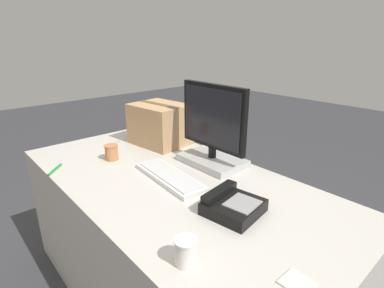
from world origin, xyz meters
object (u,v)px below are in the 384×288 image
at_px(pen_marker, 55,169).
at_px(sticky_note_pad, 297,283).
at_px(monitor, 212,134).
at_px(cardboard_box, 160,124).
at_px(paper_cup_left, 111,152).
at_px(keyboard, 170,176).
at_px(desk_phone, 233,205).
at_px(spoon, 116,143).
at_px(paper_cup_right, 186,252).

height_order(pen_marker, sticky_note_pad, pen_marker).
distance_m(monitor, cardboard_box, 0.47).
bearing_deg(paper_cup_left, sticky_note_pad, -1.95).
xyz_separation_m(pen_marker, sticky_note_pad, (1.26, 0.26, -0.00)).
distance_m(monitor, pen_marker, 0.86).
distance_m(keyboard, desk_phone, 0.41).
bearing_deg(cardboard_box, monitor, 1.65).
distance_m(paper_cup_left, sticky_note_pad, 1.20).
relative_size(pen_marker, sticky_note_pad, 1.31).
relative_size(keyboard, cardboard_box, 1.20).
distance_m(monitor, keyboard, 0.34).
bearing_deg(spoon, sticky_note_pad, -128.14).
relative_size(monitor, spoon, 3.41).
relative_size(desk_phone, paper_cup_right, 2.62).
distance_m(keyboard, cardboard_box, 0.56).
distance_m(paper_cup_right, spoon, 1.23).
bearing_deg(paper_cup_right, keyboard, 147.34).
distance_m(paper_cup_left, spoon, 0.29).
bearing_deg(desk_phone, paper_cup_left, 178.53).
distance_m(spoon, sticky_note_pad, 1.46).
relative_size(paper_cup_left, spoon, 0.69).
xyz_separation_m(keyboard, spoon, (-0.66, 0.06, -0.01)).
distance_m(keyboard, paper_cup_left, 0.43).
xyz_separation_m(desk_phone, pen_marker, (-0.89, -0.40, -0.03)).
xyz_separation_m(paper_cup_right, pen_marker, (-0.99, -0.07, -0.04)).
relative_size(desk_phone, paper_cup_left, 2.63).
bearing_deg(paper_cup_left, spoon, 147.99).
distance_m(keyboard, pen_marker, 0.63).
height_order(paper_cup_left, spoon, paper_cup_left).
distance_m(paper_cup_left, pen_marker, 0.31).
distance_m(paper_cup_right, sticky_note_pad, 0.33).
relative_size(spoon, cardboard_box, 0.34).
bearing_deg(keyboard, paper_cup_right, -27.88).
height_order(desk_phone, paper_cup_right, paper_cup_right).
height_order(cardboard_box, sticky_note_pad, cardboard_box).
bearing_deg(pen_marker, paper_cup_left, 122.02).
relative_size(paper_cup_right, cardboard_box, 0.24).
distance_m(desk_phone, paper_cup_right, 0.35).
relative_size(monitor, paper_cup_left, 4.92).
height_order(paper_cup_left, cardboard_box, cardboard_box).
bearing_deg(desk_phone, keyboard, 172.47).
height_order(paper_cup_right, pen_marker, paper_cup_right).
xyz_separation_m(paper_cup_right, sticky_note_pad, (0.27, 0.19, -0.04)).
relative_size(keyboard, desk_phone, 1.95).
relative_size(paper_cup_left, paper_cup_right, 1.00).
bearing_deg(desk_phone, spoon, 168.68).
bearing_deg(desk_phone, paper_cup_right, -82.20).
relative_size(monitor, desk_phone, 1.87).
bearing_deg(sticky_note_pad, monitor, 150.83).
bearing_deg(desk_phone, cardboard_box, 153.78).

